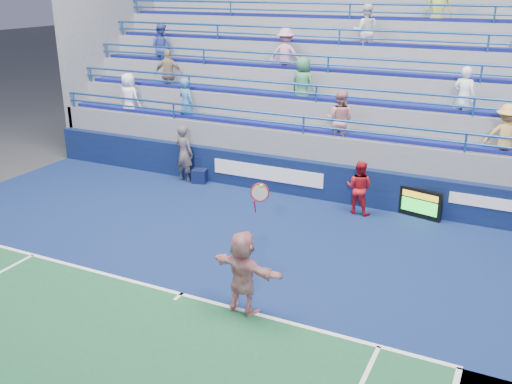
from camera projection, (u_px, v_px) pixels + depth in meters
The scene contains 8 objects.
ground at pixel (181, 295), 11.66m from camera, with size 120.00×120.00×0.00m, color #333538.
sponsor_wall at pixel (300, 178), 16.96m from camera, with size 18.00×0.32×1.10m.
bleacher_stand at pixel (340, 119), 19.80m from camera, with size 18.00×5.60×6.13m.
serve_speed_board at pixel (420, 204), 15.35m from camera, with size 1.18×0.38×0.82m.
judge_chair at pixel (200, 175), 18.14m from camera, with size 0.54×0.55×0.80m.
tennis_player at pixel (243, 272), 10.80m from camera, with size 1.61×0.73×2.70m.
line_judge at pixel (184, 153), 18.08m from camera, with size 0.67×0.44×1.83m, color #151F3B.
ball_girl at pixel (359, 188), 15.53m from camera, with size 0.73×0.57×1.51m, color #AE131C.
Camera 1 is at (5.82, -8.53, 6.01)m, focal length 40.00 mm.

